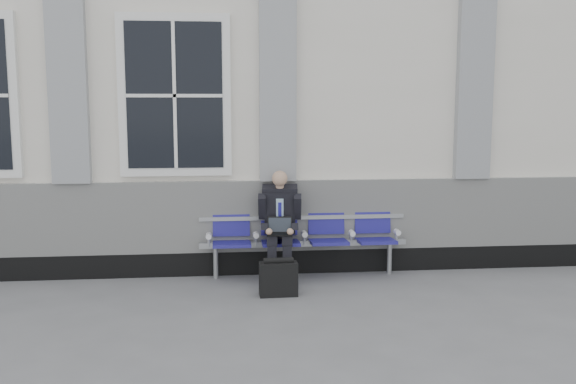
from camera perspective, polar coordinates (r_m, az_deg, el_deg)
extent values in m
plane|color=slate|center=(6.90, -13.39, -10.57)|extent=(70.00, 70.00, 0.00)
cube|color=silver|center=(10.03, -11.17, 7.43)|extent=(14.00, 4.00, 4.20)
cube|color=black|center=(8.26, -12.10, -6.36)|extent=(14.00, 0.10, 0.30)
cube|color=silver|center=(8.13, -12.23, -2.27)|extent=(14.00, 0.08, 0.90)
cube|color=#929598|center=(8.14, -18.99, 9.17)|extent=(0.45, 0.14, 2.40)
cube|color=#929598|center=(7.96, -0.92, 9.63)|extent=(0.45, 0.14, 2.40)
cube|color=#929598|center=(8.55, 16.25, 9.20)|extent=(0.45, 0.14, 2.40)
cube|color=white|center=(7.97, -10.02, 8.43)|extent=(1.35, 0.10, 1.95)
cube|color=black|center=(7.92, -10.05, 8.43)|extent=(1.15, 0.02, 1.75)
cube|color=#9EA0A3|center=(8.05, 1.42, -4.59)|extent=(2.60, 0.07, 0.07)
cube|color=#9EA0A3|center=(8.10, 1.32, -2.27)|extent=(2.60, 0.05, 0.05)
cylinder|color=#9EA0A3|center=(8.04, -6.44, -6.30)|extent=(0.06, 0.06, 0.39)
cylinder|color=#9EA0A3|center=(8.30, 9.00, -5.88)|extent=(0.06, 0.06, 0.39)
cube|color=navy|center=(7.90, -5.02, -4.63)|extent=(0.46, 0.42, 0.07)
cube|color=navy|center=(8.05, -5.07, -2.50)|extent=(0.46, 0.10, 0.40)
cube|color=navy|center=(7.93, -0.67, -4.55)|extent=(0.46, 0.42, 0.07)
cube|color=navy|center=(8.08, -0.81, -2.43)|extent=(0.46, 0.10, 0.40)
cube|color=navy|center=(8.00, 3.63, -4.45)|extent=(0.46, 0.42, 0.07)
cube|color=navy|center=(8.16, 3.40, -2.35)|extent=(0.46, 0.10, 0.40)
cube|color=navy|center=(8.12, 7.82, -4.32)|extent=(0.46, 0.42, 0.07)
cube|color=navy|center=(8.27, 7.51, -2.26)|extent=(0.46, 0.10, 0.40)
cylinder|color=white|center=(7.91, -7.07, -3.91)|extent=(0.07, 0.12, 0.07)
cylinder|color=white|center=(7.92, -2.86, -3.84)|extent=(0.07, 0.12, 0.07)
cylinder|color=white|center=(7.97, 1.46, -3.76)|extent=(0.07, 0.12, 0.07)
cylinder|color=white|center=(8.07, 5.70, -3.65)|extent=(0.07, 0.12, 0.07)
cylinder|color=white|center=(8.20, 9.69, -3.53)|extent=(0.07, 0.12, 0.07)
cube|color=black|center=(7.71, -1.43, -8.07)|extent=(0.12, 0.24, 0.08)
cube|color=black|center=(7.70, -0.07, -8.07)|extent=(0.12, 0.24, 0.08)
cube|color=black|center=(7.71, -1.42, -6.50)|extent=(0.12, 0.13, 0.47)
cube|color=black|center=(7.70, -0.07, -6.50)|extent=(0.12, 0.13, 0.47)
cube|color=black|center=(7.83, -1.40, -4.09)|extent=(0.17, 0.42, 0.13)
cube|color=black|center=(7.83, -0.07, -4.09)|extent=(0.17, 0.42, 0.13)
cube|color=black|center=(7.95, -0.72, -1.72)|extent=(0.41, 0.34, 0.57)
cube|color=#B2D8EB|center=(7.84, -0.73, -1.72)|extent=(0.10, 0.10, 0.32)
cube|color=#242099|center=(7.84, -0.73, -1.86)|extent=(0.05, 0.08, 0.27)
cube|color=black|center=(7.88, -0.73, 0.19)|extent=(0.45, 0.26, 0.13)
cylinder|color=tan|center=(7.83, -0.73, 0.61)|extent=(0.10, 0.10, 0.09)
sphere|color=tan|center=(7.77, -0.74, 1.21)|extent=(0.19, 0.19, 0.19)
cube|color=black|center=(7.86, -2.31, -1.31)|extent=(0.12, 0.26, 0.34)
cube|color=black|center=(7.85, 0.85, -1.31)|extent=(0.12, 0.26, 0.34)
cube|color=black|center=(7.73, -2.08, -3.09)|extent=(0.11, 0.29, 0.13)
cube|color=black|center=(7.73, 0.60, -3.09)|extent=(0.11, 0.29, 0.13)
sphere|color=tan|center=(7.61, -1.71, -3.54)|extent=(0.08, 0.08, 0.08)
sphere|color=tan|center=(7.61, 0.20, -3.54)|extent=(0.08, 0.08, 0.08)
cube|color=black|center=(7.69, -0.74, -3.76)|extent=(0.32, 0.24, 0.02)
cube|color=black|center=(7.78, -0.74, -2.92)|extent=(0.30, 0.11, 0.19)
cube|color=black|center=(7.77, -0.74, -2.93)|extent=(0.28, 0.09, 0.16)
cube|color=black|center=(7.30, -0.86, -7.75)|extent=(0.43, 0.19, 0.38)
cylinder|color=black|center=(7.24, -0.86, -6.12)|extent=(0.34, 0.08, 0.07)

